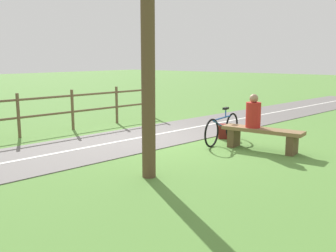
{
  "coord_description": "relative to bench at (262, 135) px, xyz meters",
  "views": [
    {
      "loc": [
        -5.95,
        7.44,
        2.03
      ],
      "look_at": [
        -1.71,
        2.21,
        0.85
      ],
      "focal_mm": 41.76,
      "sensor_mm": 36.0,
      "label": 1
    }
  ],
  "objects": [
    {
      "name": "ground_plane",
      "position": [
        2.25,
        0.42,
        -0.34
      ],
      "size": [
        80.0,
        80.0,
        0.0
      ],
      "primitive_type": "plane",
      "color": "#548438"
    },
    {
      "name": "bench",
      "position": [
        0.0,
        0.0,
        0.0
      ],
      "size": [
        1.82,
        0.55,
        0.49
      ],
      "rotation": [
        0.0,
        0.0,
        0.07
      ],
      "color": "brown",
      "rests_on": "ground_plane"
    },
    {
      "name": "person_seated",
      "position": [
        0.22,
        0.02,
        0.47
      ],
      "size": [
        0.35,
        0.35,
        0.74
      ],
      "rotation": [
        0.0,
        0.0,
        0.07
      ],
      "color": "#B2231E",
      "rests_on": "bench"
    },
    {
      "name": "bicycle",
      "position": [
        1.07,
        -0.09,
        0.01
      ],
      "size": [
        0.21,
        1.75,
        0.85
      ],
      "rotation": [
        0.0,
        0.0,
        1.66
      ],
      "color": "black",
      "rests_on": "ground_plane"
    },
    {
      "name": "backpack",
      "position": [
        1.29,
        -0.59,
        -0.16
      ],
      "size": [
        0.4,
        0.37,
        0.37
      ],
      "rotation": [
        0.0,
        0.0,
        3.77
      ],
      "color": "maroon",
      "rests_on": "ground_plane"
    },
    {
      "name": "tree_far_right",
      "position": [
        0.63,
        3.0,
        2.26
      ],
      "size": [
        1.57,
        1.26,
        5.49
      ],
      "color": "brown",
      "rests_on": "ground_plane"
    }
  ]
}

